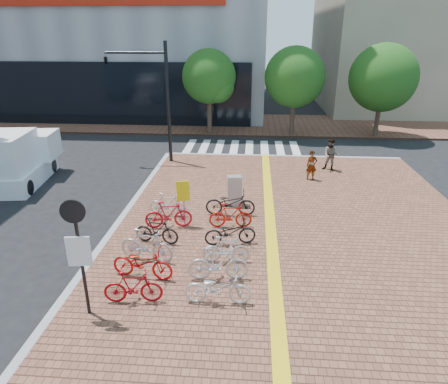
# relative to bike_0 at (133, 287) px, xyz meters

# --- Properties ---
(ground) EXTENTS (120.00, 120.00, 0.00)m
(ground) POSITION_rel_bike_0_xyz_m (1.93, 2.54, -0.64)
(ground) COLOR black
(ground) RESTS_ON ground
(tactile_strip) EXTENTS (0.40, 34.00, 0.01)m
(tactile_strip) POSITION_rel_bike_0_xyz_m (3.93, -2.46, -0.48)
(tactile_strip) COLOR yellow
(tactile_strip) RESTS_ON sidewalk
(kerb_west) EXTENTS (0.25, 34.00, 0.15)m
(kerb_west) POSITION_rel_bike_0_xyz_m (-2.07, -2.46, -0.56)
(kerb_west) COLOR gray
(kerb_west) RESTS_ON ground
(kerb_north) EXTENTS (14.00, 0.25, 0.15)m
(kerb_north) POSITION_rel_bike_0_xyz_m (4.93, 14.54, -0.56)
(kerb_north) COLOR gray
(kerb_north) RESTS_ON ground
(far_sidewalk) EXTENTS (70.00, 8.00, 0.15)m
(far_sidewalk) POSITION_rel_bike_0_xyz_m (1.93, 23.54, -0.56)
(far_sidewalk) COLOR brown
(far_sidewalk) RESTS_ON ground
(building_beige) EXTENTS (20.00, 18.00, 18.00)m
(building_beige) POSITION_rel_bike_0_xyz_m (19.93, 34.54, 8.36)
(building_beige) COLOR gray
(building_beige) RESTS_ON ground
(crosswalk) EXTENTS (7.50, 4.00, 0.01)m
(crosswalk) POSITION_rel_bike_0_xyz_m (2.43, 16.54, -0.63)
(crosswalk) COLOR silver
(crosswalk) RESTS_ON ground
(street_trees) EXTENTS (16.20, 4.60, 6.35)m
(street_trees) POSITION_rel_bike_0_xyz_m (6.98, 20.00, 3.46)
(street_trees) COLOR #38281E
(street_trees) RESTS_ON far_sidewalk
(bike_0) EXTENTS (1.66, 0.63, 0.98)m
(bike_0) POSITION_rel_bike_0_xyz_m (0.00, 0.00, 0.00)
(bike_0) COLOR #9F0B12
(bike_0) RESTS_ON sidewalk
(bike_1) EXTENTS (1.98, 0.93, 1.00)m
(bike_1) POSITION_rel_bike_0_xyz_m (-0.06, 1.21, 0.01)
(bike_1) COLOR red
(bike_1) RESTS_ON sidewalk
(bike_2) EXTENTS (1.91, 0.87, 1.11)m
(bike_2) POSITION_rel_bike_0_xyz_m (-0.19, 2.18, 0.07)
(bike_2) COLOR #B2B2B7
(bike_2) RESTS_ON sidewalk
(bike_3) EXTENTS (1.64, 0.68, 0.96)m
(bike_3) POSITION_rel_bike_0_xyz_m (-0.12, 3.35, -0.01)
(bike_3) COLOR black
(bike_3) RESTS_ON sidewalk
(bike_4) EXTENTS (1.85, 0.83, 1.07)m
(bike_4) POSITION_rel_bike_0_xyz_m (0.05, 4.57, 0.05)
(bike_4) COLOR red
(bike_4) RESTS_ON sidewalk
(bike_5) EXTENTS (1.65, 0.67, 0.96)m
(bike_5) POSITION_rel_bike_0_xyz_m (-0.21, 5.63, -0.01)
(bike_5) COLOR silver
(bike_5) RESTS_ON sidewalk
(bike_6) EXTENTS (1.86, 0.68, 0.97)m
(bike_6) POSITION_rel_bike_0_xyz_m (2.32, 0.14, -0.00)
(bike_6) COLOR silver
(bike_6) RESTS_ON sidewalk
(bike_7) EXTENTS (1.88, 0.68, 1.11)m
(bike_7) POSITION_rel_bike_0_xyz_m (2.23, 1.26, 0.06)
(bike_7) COLOR silver
(bike_7) RESTS_ON sidewalk
(bike_8) EXTENTS (1.58, 0.55, 0.93)m
(bike_8) POSITION_rel_bike_0_xyz_m (2.40, 2.27, -0.02)
(bike_8) COLOR #BBBCC0
(bike_8) RESTS_ON sidewalk
(bike_9) EXTENTS (1.90, 0.99, 0.95)m
(bike_9) POSITION_rel_bike_0_xyz_m (2.46, 3.45, -0.01)
(bike_9) COLOR black
(bike_9) RESTS_ON sidewalk
(bike_10) EXTENTS (1.68, 0.61, 0.99)m
(bike_10) POSITION_rel_bike_0_xyz_m (2.39, 4.77, 0.01)
(bike_10) COLOR red
(bike_10) RESTS_ON sidewalk
(bike_11) EXTENTS (2.02, 0.74, 1.06)m
(bike_11) POSITION_rel_bike_0_xyz_m (2.32, 5.88, 0.04)
(bike_11) COLOR black
(bike_11) RESTS_ON sidewalk
(pedestrian_a) EXTENTS (0.59, 0.42, 1.50)m
(pedestrian_a) POSITION_rel_bike_0_xyz_m (6.14, 10.39, 0.26)
(pedestrian_a) COLOR gray
(pedestrian_a) RESTS_ON sidewalk
(pedestrian_b) EXTENTS (1.03, 0.93, 1.73)m
(pedestrian_b) POSITION_rel_bike_0_xyz_m (7.35, 11.95, 0.38)
(pedestrian_b) COLOR #4D5361
(pedestrian_b) RESTS_ON sidewalk
(utility_box) EXTENTS (0.66, 0.52, 1.32)m
(utility_box) POSITION_rel_bike_0_xyz_m (2.43, 6.92, 0.17)
(utility_box) COLOR #BDBCC1
(utility_box) RESTS_ON sidewalk
(yellow_sign) EXTENTS (0.49, 0.17, 1.82)m
(yellow_sign) POSITION_rel_bike_0_xyz_m (0.61, 4.80, 0.77)
(yellow_sign) COLOR #B7B7BC
(yellow_sign) RESTS_ON sidewalk
(notice_sign) EXTENTS (0.61, 0.17, 3.31)m
(notice_sign) POSITION_rel_bike_0_xyz_m (-1.07, -0.58, 1.60)
(notice_sign) COLOR black
(notice_sign) RESTS_ON sidewalk
(traffic_light_pole) EXTENTS (3.52, 1.36, 6.55)m
(traffic_light_pole) POSITION_rel_bike_0_xyz_m (-3.08, 13.01, 4.04)
(traffic_light_pole) COLOR black
(traffic_light_pole) RESTS_ON sidewalk
(box_truck) EXTENTS (2.64, 4.91, 2.71)m
(box_truck) POSITION_rel_bike_0_xyz_m (-8.35, 9.13, 0.64)
(box_truck) COLOR white
(box_truck) RESTS_ON ground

